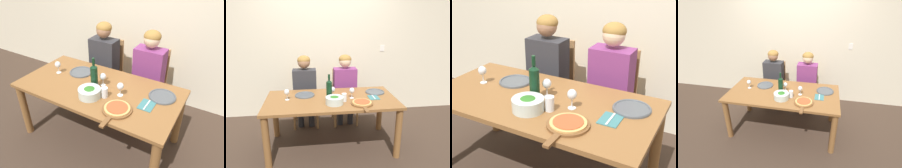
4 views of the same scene
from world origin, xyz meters
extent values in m
plane|color=#3D2D23|center=(0.00, 0.00, 0.00)|extent=(40.00, 40.00, 0.00)
cube|color=beige|center=(0.00, 1.23, 1.35)|extent=(10.00, 0.05, 2.70)
cube|color=brown|center=(0.00, 0.00, 0.72)|extent=(1.79, 0.90, 0.04)
cylinder|color=brown|center=(-0.83, -0.39, 0.35)|extent=(0.09, 0.09, 0.70)
cylinder|color=brown|center=(-0.83, 0.39, 0.35)|extent=(0.09, 0.09, 0.70)
cylinder|color=brown|center=(0.83, 0.39, 0.35)|extent=(0.09, 0.09, 0.70)
cube|color=#9E7042|center=(-0.37, 0.73, 0.43)|extent=(0.42, 0.42, 0.04)
cube|color=#9E7042|center=(-0.37, 0.93, 0.69)|extent=(0.38, 0.03, 0.49)
cylinder|color=#9E7042|center=(-0.56, 0.54, 0.21)|extent=(0.04, 0.04, 0.42)
cylinder|color=#9E7042|center=(-0.18, 0.54, 0.21)|extent=(0.04, 0.04, 0.42)
cylinder|color=#9E7042|center=(-0.56, 0.92, 0.21)|extent=(0.04, 0.04, 0.42)
cylinder|color=#9E7042|center=(-0.18, 0.92, 0.21)|extent=(0.04, 0.04, 0.42)
cube|color=#9E7042|center=(0.31, 0.73, 0.43)|extent=(0.42, 0.42, 0.04)
cube|color=#9E7042|center=(0.31, 0.93, 0.69)|extent=(0.38, 0.03, 0.49)
cylinder|color=#9E7042|center=(0.12, 0.54, 0.21)|extent=(0.04, 0.04, 0.42)
cylinder|color=#9E7042|center=(0.50, 0.54, 0.21)|extent=(0.04, 0.04, 0.42)
cylinder|color=#9E7042|center=(0.12, 0.92, 0.21)|extent=(0.04, 0.04, 0.42)
cylinder|color=#9E7042|center=(0.50, 0.92, 0.21)|extent=(0.04, 0.04, 0.42)
cylinder|color=#28282D|center=(-0.46, 0.65, 0.23)|extent=(0.10, 0.10, 0.45)
cylinder|color=#28282D|center=(-0.28, 0.65, 0.23)|extent=(0.10, 0.10, 0.45)
cube|color=#2D2D33|center=(-0.37, 0.71, 0.72)|extent=(0.38, 0.22, 0.54)
cylinder|color=#2D2D33|center=(-0.57, 0.47, 0.57)|extent=(0.07, 0.31, 0.14)
cylinder|color=#2D2D33|center=(-0.17, 0.47, 0.57)|extent=(0.07, 0.31, 0.14)
sphere|color=#9E7051|center=(-0.37, 0.71, 1.11)|extent=(0.20, 0.20, 0.20)
ellipsoid|color=olive|center=(-0.37, 0.72, 1.15)|extent=(0.21, 0.21, 0.15)
cylinder|color=#28282D|center=(0.22, 0.65, 0.23)|extent=(0.10, 0.10, 0.45)
cylinder|color=#28282D|center=(0.40, 0.65, 0.23)|extent=(0.10, 0.10, 0.45)
cube|color=#7A3370|center=(0.31, 0.71, 0.72)|extent=(0.38, 0.22, 0.54)
cylinder|color=#7A3370|center=(0.11, 0.47, 0.57)|extent=(0.07, 0.31, 0.14)
cylinder|color=#7A3370|center=(0.51, 0.47, 0.57)|extent=(0.07, 0.31, 0.14)
sphere|color=beige|center=(0.31, 0.71, 1.11)|extent=(0.20, 0.20, 0.20)
ellipsoid|color=olive|center=(0.31, 0.72, 1.15)|extent=(0.21, 0.21, 0.15)
cylinder|color=black|center=(-0.03, -0.03, 0.86)|extent=(0.08, 0.08, 0.25)
cone|color=black|center=(-0.03, -0.03, 1.00)|extent=(0.08, 0.08, 0.03)
cylinder|color=black|center=(-0.03, -0.03, 1.05)|extent=(0.03, 0.03, 0.07)
cylinder|color=silver|center=(0.02, -0.19, 0.78)|extent=(0.23, 0.23, 0.09)
ellipsoid|color=#2D6B23|center=(0.02, -0.19, 0.79)|extent=(0.19, 0.19, 0.10)
cylinder|color=#4C5156|center=(-0.36, 0.17, 0.74)|extent=(0.28, 0.28, 0.01)
torus|color=#4C5156|center=(-0.36, 0.17, 0.75)|extent=(0.27, 0.27, 0.02)
cylinder|color=#4C5156|center=(0.67, 0.17, 0.74)|extent=(0.28, 0.28, 0.01)
torus|color=#4C5156|center=(0.67, 0.17, 0.75)|extent=(0.27, 0.27, 0.02)
cylinder|color=brown|center=(0.37, -0.25, 0.74)|extent=(0.29, 0.29, 0.02)
cube|color=brown|center=(0.37, -0.46, 0.74)|extent=(0.04, 0.14, 0.02)
cylinder|color=tan|center=(0.37, -0.25, 0.76)|extent=(0.25, 0.25, 0.01)
cylinder|color=#AD4C28|center=(0.37, -0.25, 0.77)|extent=(0.20, 0.20, 0.01)
cylinder|color=silver|center=(-0.60, 0.03, 0.74)|extent=(0.06, 0.06, 0.01)
cylinder|color=silver|center=(-0.60, 0.03, 0.78)|extent=(0.01, 0.01, 0.07)
ellipsoid|color=silver|center=(-0.60, 0.03, 0.85)|extent=(0.07, 0.07, 0.08)
ellipsoid|color=maroon|center=(-0.60, 0.03, 0.83)|extent=(0.06, 0.06, 0.03)
cylinder|color=silver|center=(0.28, -0.02, 0.74)|extent=(0.06, 0.06, 0.01)
cylinder|color=silver|center=(0.28, -0.02, 0.78)|extent=(0.01, 0.01, 0.07)
ellipsoid|color=silver|center=(0.28, -0.02, 0.85)|extent=(0.07, 0.07, 0.08)
ellipsoid|color=maroon|center=(0.28, -0.02, 0.83)|extent=(0.06, 0.06, 0.03)
cylinder|color=silver|center=(0.03, 0.06, 0.74)|extent=(0.06, 0.06, 0.01)
cylinder|color=silver|center=(0.03, 0.06, 0.78)|extent=(0.01, 0.01, 0.07)
ellipsoid|color=silver|center=(0.03, 0.06, 0.85)|extent=(0.07, 0.07, 0.08)
ellipsoid|color=maroon|center=(0.03, 0.06, 0.83)|extent=(0.06, 0.06, 0.03)
cylinder|color=silver|center=(0.16, -0.12, 0.79)|extent=(0.07, 0.07, 0.11)
cube|color=#387075|center=(0.59, -0.04, 0.74)|extent=(0.14, 0.18, 0.01)
cube|color=silver|center=(0.59, -0.04, 0.74)|extent=(0.01, 0.17, 0.01)
camera|label=1|loc=(1.15, -1.67, 2.03)|focal=35.00mm
camera|label=2|loc=(-0.28, -2.80, 1.80)|focal=35.00mm
camera|label=3|loc=(1.19, -1.80, 1.81)|focal=50.00mm
camera|label=4|loc=(0.62, -2.42, 2.12)|focal=28.00mm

